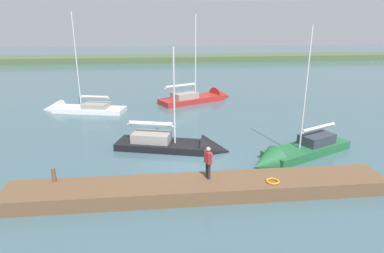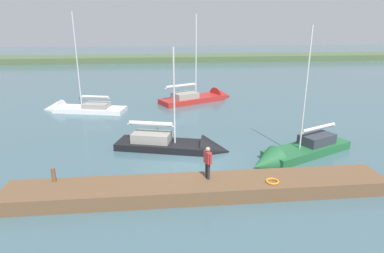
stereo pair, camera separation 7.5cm
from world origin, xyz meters
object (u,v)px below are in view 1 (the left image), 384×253
Objects in this scene: sailboat_far_left at (294,154)px; sailboat_near_dock at (203,99)px; life_ring_buoy at (273,181)px; sailboat_far_right at (75,110)px; sailboat_outer_mooring at (181,147)px; mooring_post_near at (54,175)px; person_on_dock at (208,160)px.

sailboat_near_dock is at bearing -103.18° from sailboat_far_left.
sailboat_near_dock is at bearing -88.60° from life_ring_buoy.
sailboat_far_left is (-16.49, 13.08, 0.12)m from sailboat_far_right.
sailboat_outer_mooring is 0.79× the size of sailboat_near_dock.
sailboat_far_right is (13.42, -17.62, -0.69)m from life_ring_buoy.
mooring_post_near reaches higher than life_ring_buoy.
sailboat_near_dock is (-3.50, -14.27, 0.01)m from sailboat_outer_mooring.
sailboat_far_left is 7.41m from person_on_dock.
sailboat_far_right is at bearing 167.81° from sailboat_near_dock.
life_ring_buoy is 7.76m from sailboat_outer_mooring.
person_on_dock is at bearing 176.36° from mooring_post_near.
person_on_dock is at bearing -123.72° from sailboat_near_dock.
sailboat_near_dock is 13.32m from sailboat_far_right.
sailboat_far_right is (9.41, -11.01, -0.08)m from sailboat_outer_mooring.
sailboat_outer_mooring is 14.69m from sailboat_near_dock.
mooring_post_near is 0.09× the size of sailboat_outer_mooring.
mooring_post_near is at bearing -125.96° from sailboat_outer_mooring.
person_on_dock is (-0.90, 5.87, 1.54)m from sailboat_outer_mooring.
life_ring_buoy is 22.16m from sailboat_far_right.
sailboat_near_dock reaches higher than mooring_post_near.
life_ring_buoy is at bearing 30.44° from sailboat_far_left.
mooring_post_near is at bearing 112.89° from sailboat_far_right.
sailboat_far_left reaches higher than life_ring_buoy.
sailboat_far_right is at bearing 145.75° from sailboat_outer_mooring.
sailboat_outer_mooring is 0.78× the size of sailboat_far_right.
life_ring_buoy is at bearing 173.45° from mooring_post_near.
sailboat_far_left is at bearing -124.01° from life_ring_buoy.
sailboat_near_dock is 0.99× the size of sailboat_far_right.
life_ring_buoy is 0.08× the size of sailboat_outer_mooring.
person_on_dock is at bearing -66.09° from sailboat_outer_mooring.
sailboat_far_right is at bearing -80.47° from person_on_dock.
person_on_dock reaches higher than life_ring_buoy.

